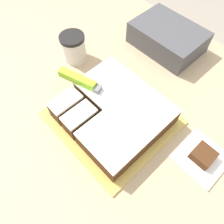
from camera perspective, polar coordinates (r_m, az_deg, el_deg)
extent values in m
plane|color=#9E9384|center=(1.49, -3.00, -18.96)|extent=(8.00, 8.00, 0.00)
cube|color=tan|center=(1.06, -4.13, -13.39)|extent=(1.40, 1.10, 0.91)
cube|color=gold|center=(0.63, 0.00, -1.61)|extent=(0.32, 0.29, 0.01)
cube|color=#472814|center=(0.62, 3.33, 2.48)|extent=(0.27, 0.15, 0.05)
cube|color=white|center=(0.60, 3.47, 4.12)|extent=(0.27, 0.15, 0.01)
cube|color=#472814|center=(0.56, -1.04, -8.76)|extent=(0.14, 0.10, 0.05)
cube|color=white|center=(0.53, -1.09, -7.46)|extent=(0.14, 0.10, 0.01)
cube|color=#472814|center=(0.63, -11.70, 1.32)|extent=(0.05, 0.09, 0.05)
cube|color=white|center=(0.60, -12.20, 2.90)|extent=(0.05, 0.09, 0.01)
cube|color=#472814|center=(0.60, -8.31, -2.14)|extent=(0.05, 0.09, 0.05)
cube|color=white|center=(0.57, -8.68, -0.63)|extent=(0.05, 0.09, 0.01)
cube|color=silver|center=(0.58, 2.68, 2.84)|extent=(0.17, 0.07, 0.00)
cube|color=slate|center=(0.60, -3.88, 6.14)|extent=(0.02, 0.03, 0.02)
cube|color=#8CCC26|center=(0.63, -9.01, 8.54)|extent=(0.12, 0.06, 0.02)
cylinder|color=white|center=(0.77, -9.92, 15.92)|extent=(0.08, 0.08, 0.08)
cylinder|color=black|center=(0.74, -10.47, 18.56)|extent=(0.08, 0.08, 0.01)
cube|color=white|center=(0.62, 22.25, -10.94)|extent=(0.12, 0.12, 0.01)
cube|color=#472814|center=(0.61, 22.74, -10.38)|extent=(0.05, 0.05, 0.03)
cube|color=#47474C|center=(0.83, 14.27, 18.35)|extent=(0.24, 0.17, 0.08)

